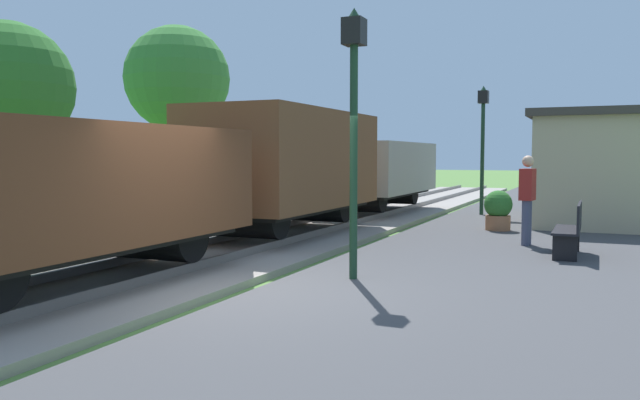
% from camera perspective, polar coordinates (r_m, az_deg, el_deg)
% --- Properties ---
extents(ground_plane, '(160.00, 160.00, 0.00)m').
position_cam_1_polar(ground_plane, '(8.40, -7.19, -9.50)').
color(ground_plane, '#517A38').
extents(platform_slab, '(6.00, 60.00, 0.25)m').
position_cam_1_polar(platform_slab, '(7.31, 15.29, -10.66)').
color(platform_slab, '#424244').
rests_on(platform_slab, ground).
extents(track_ballast, '(3.80, 60.00, 0.12)m').
position_cam_1_polar(track_ballast, '(9.81, -19.41, -7.37)').
color(track_ballast, gray).
rests_on(track_ballast, ground).
extents(rail_near, '(0.07, 60.00, 0.14)m').
position_cam_1_polar(rail_near, '(9.32, -16.17, -7.09)').
color(rail_near, slate).
rests_on(rail_near, track_ballast).
extents(rail_far, '(0.07, 60.00, 0.14)m').
position_cam_1_polar(rail_far, '(10.29, -22.37, -6.19)').
color(rail_far, slate).
rests_on(rail_far, track_ballast).
extents(freight_train, '(2.50, 19.40, 2.72)m').
position_cam_1_polar(freight_train, '(14.71, -2.98, 2.24)').
color(freight_train, brown).
rests_on(freight_train, rail_near).
extents(station_hut, '(3.50, 5.80, 2.78)m').
position_cam_1_polar(station_hut, '(17.95, 24.36, 2.68)').
color(station_hut, tan).
rests_on(station_hut, platform_slab).
extents(bench_near_hut, '(0.42, 1.50, 0.91)m').
position_cam_1_polar(bench_near_hut, '(11.59, 21.66, -2.40)').
color(bench_near_hut, black).
rests_on(bench_near_hut, platform_slab).
extents(person_waiting, '(0.29, 0.41, 1.71)m').
position_cam_1_polar(person_waiting, '(12.69, 18.12, 0.31)').
color(person_waiting, '#474C66').
rests_on(person_waiting, platform_slab).
extents(potted_planter, '(0.64, 0.64, 0.92)m').
position_cam_1_polar(potted_planter, '(15.07, 15.71, -0.84)').
color(potted_planter, '#9E6642').
rests_on(potted_planter, platform_slab).
extents(lamp_post_near, '(0.28, 0.28, 3.70)m').
position_cam_1_polar(lamp_post_near, '(8.77, 3.06, 9.53)').
color(lamp_post_near, '#193823').
rests_on(lamp_post_near, platform_slab).
extents(lamp_post_far, '(0.28, 0.28, 3.70)m').
position_cam_1_polar(lamp_post_far, '(18.92, 14.42, 6.44)').
color(lamp_post_far, '#193823').
rests_on(lamp_post_far, platform_slab).
extents(tree_trackside_mid, '(2.97, 2.97, 5.01)m').
position_cam_1_polar(tree_trackside_mid, '(16.32, -26.28, 9.07)').
color(tree_trackside_mid, '#4C3823').
rests_on(tree_trackside_mid, ground).
extents(tree_trackside_far, '(3.33, 3.33, 6.06)m').
position_cam_1_polar(tree_trackside_far, '(20.98, -12.71, 10.54)').
color(tree_trackside_far, '#4C3823').
rests_on(tree_trackside_far, ground).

